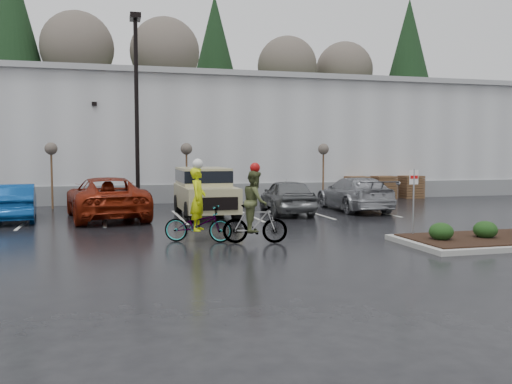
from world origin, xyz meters
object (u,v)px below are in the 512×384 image
object	(u,v)px
car_grey	(287,196)
cyclist_hivis	(198,217)
car_red	(106,198)
pallet_stack_a	(357,188)
car_far_silver	(354,194)
cyclist_olive	(255,214)
pallet_stack_c	(411,187)
lamppost	(136,90)
pallet_stack_b	(383,187)
sapling_east	(323,152)
suv_tan	(205,192)
fire_lane_sign	(414,195)
car_blue	(14,202)
sapling_mid	(186,152)
sapling_west	(51,152)

from	to	relation	value
car_grey	cyclist_hivis	distance (m)	8.30
car_red	pallet_stack_a	bearing A→B (deg)	-165.31
car_far_silver	cyclist_hivis	size ratio (longest dim) A/B	2.13
cyclist_hivis	cyclist_olive	xyz separation A→B (m)	(1.60, -0.68, 0.10)
pallet_stack_c	cyclist_hivis	distance (m)	19.31
lamppost	car_red	world-z (taller)	lamppost
pallet_stack_b	cyclist_olive	world-z (taller)	cyclist_olive
sapling_east	suv_tan	distance (m)	8.98
suv_tan	fire_lane_sign	bearing A→B (deg)	-56.97
pallet_stack_c	car_blue	world-z (taller)	car_blue
sapling_mid	car_blue	world-z (taller)	sapling_mid
pallet_stack_b	suv_tan	world-z (taller)	suv_tan
fire_lane_sign	cyclist_olive	size ratio (longest dim) A/B	0.91
lamppost	suv_tan	xyz separation A→B (m)	(2.63, -3.84, -4.66)
lamppost	sapling_mid	bearing A→B (deg)	21.80
pallet_stack_b	cyclist_hivis	world-z (taller)	cyclist_hivis
sapling_east	cyclist_olive	xyz separation A→B (m)	(-7.12, -12.18, -1.85)
car_blue	cyclist_olive	bearing A→B (deg)	129.46
sapling_mid	pallet_stack_a	distance (m)	10.26
pallet_stack_c	cyclist_hivis	bearing A→B (deg)	-139.67
pallet_stack_c	lamppost	bearing A→B (deg)	-172.87
pallet_stack_b	suv_tan	xyz separation A→B (m)	(-11.57, -5.84, 0.35)
sapling_mid	car_grey	size ratio (longest dim) A/B	0.71
sapling_west	car_far_silver	distance (m)	14.59
pallet_stack_a	lamppost	bearing A→B (deg)	-170.91
pallet_stack_b	fire_lane_sign	world-z (taller)	fire_lane_sign
car_blue	suv_tan	bearing A→B (deg)	171.02
car_blue	car_far_silver	distance (m)	14.74
car_grey	cyclist_olive	bearing A→B (deg)	69.65
sapling_west	cyclist_olive	world-z (taller)	sapling_west
car_blue	car_far_silver	size ratio (longest dim) A/B	0.83
sapling_west	car_grey	bearing A→B (deg)	-25.40
car_blue	cyclist_olive	xyz separation A→B (m)	(7.87, -7.72, 0.14)
sapling_west	pallet_stack_c	size ratio (longest dim) A/B	2.37
car_red	cyclist_hivis	xyz separation A→B (m)	(2.73, -6.82, -0.08)
car_blue	cyclist_olive	size ratio (longest dim) A/B	1.85
sapling_mid	cyclist_hivis	bearing A→B (deg)	-96.06
sapling_west	pallet_stack_a	bearing A→B (deg)	3.47
pallet_stack_a	pallet_stack_c	distance (m)	3.50
lamppost	sapling_east	world-z (taller)	lamppost
cyclist_hivis	cyclist_olive	world-z (taller)	cyclist_hivis
cyclist_olive	sapling_west	bearing A→B (deg)	43.01
pallet_stack_a	car_red	distance (m)	15.07
lamppost	sapling_east	size ratio (longest dim) A/B	2.88
lamppost	car_grey	distance (m)	8.88
lamppost	car_grey	bearing A→B (deg)	-31.71
car_far_silver	cyclist_hivis	xyz separation A→B (m)	(-8.47, -7.04, -0.01)
sapling_mid	pallet_stack_a	world-z (taller)	sapling_mid
sapling_mid	car_far_silver	distance (m)	8.74
sapling_mid	sapling_west	bearing A→B (deg)	180.00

